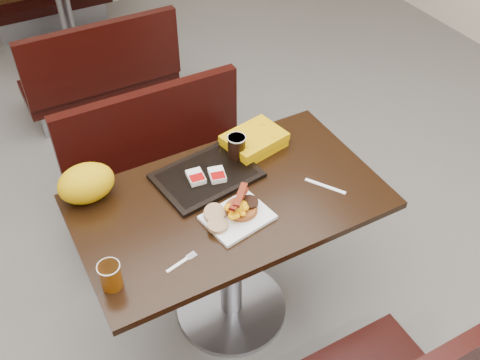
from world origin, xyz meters
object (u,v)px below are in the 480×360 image
table_far (66,18)px  coffee_cup_far (237,147)px  table_near (231,260)px  hashbrown_sleeve_left (196,177)px  bench_far_s (96,63)px  coffee_cup_near (111,276)px  platter (238,217)px  bench_near_n (168,169)px  tray (207,176)px  paper_bag (86,183)px  knife (325,186)px  pancake_stack (241,208)px  hashbrown_sleeve_right (217,175)px  clamshell (254,141)px  fork (177,265)px

table_far → coffee_cup_far: size_ratio=11.99×
table_near → hashbrown_sleeve_left: (-0.07, 0.15, 0.41)m
bench_far_s → coffee_cup_near: 2.19m
table_near → coffee_cup_near: size_ratio=11.86×
platter → bench_near_n: bearing=78.5°
tray → coffee_cup_far: size_ratio=3.99×
table_near → paper_bag: 0.71m
platter → tray: size_ratio=0.60×
table_far → platter: 2.74m
platter → knife: (0.39, -0.01, -0.01)m
pancake_stack → table_far: bearing=90.1°
table_far → hashbrown_sleeve_right: size_ratio=14.43×
table_near → hashbrown_sleeve_right: size_ratio=14.43×
pancake_stack → paper_bag: paper_bag is taller
knife → coffee_cup_far: bearing=-176.7°
tray → clamshell: bearing=8.7°
platter → clamshell: size_ratio=0.98×
hashbrown_sleeve_right → coffee_cup_far: bearing=44.3°
hashbrown_sleeve_right → coffee_cup_far: 0.16m
platter → tray: 0.26m
bench_far_s → pancake_stack: (0.00, -1.99, 0.42)m
tray → coffee_cup_near: bearing=-154.9°
bench_far_s → clamshell: 1.74m
paper_bag → bench_far_s: bearing=73.6°
hashbrown_sleeve_right → knife: bearing=-19.8°
coffee_cup_near → clamshell: 0.88m
pancake_stack → coffee_cup_far: coffee_cup_far is taller
table_far → bench_far_s: 0.70m
fork → clamshell: 0.71m
platter → bench_far_s: bearing=79.5°
bench_near_n → coffee_cup_far: bearing=-74.8°
pancake_stack → tray: pancake_stack is taller
table_near → knife: knife is taller
coffee_cup_far → clamshell: coffee_cup_far is taller
table_far → bench_far_s: size_ratio=1.20×
coffee_cup_far → knife: bearing=-53.7°
bench_far_s → clamshell: (0.24, -1.67, 0.42)m
pancake_stack → knife: 0.37m
bench_far_s → coffee_cup_far: (0.14, -1.70, 0.46)m
coffee_cup_near → tray: coffee_cup_near is taller
fork → clamshell: size_ratio=0.51×
platter → tray: bearing=80.2°
platter → coffee_cup_far: bearing=52.5°
table_far → fork: fork is taller
hashbrown_sleeve_left → coffee_cup_far: bearing=19.5°
table_near → platter: size_ratio=4.98×
knife → clamshell: bearing=166.7°
table_near → knife: 0.54m
bench_far_s → paper_bag: (-0.48, -1.63, 0.47)m
bench_far_s → tray: tray is taller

